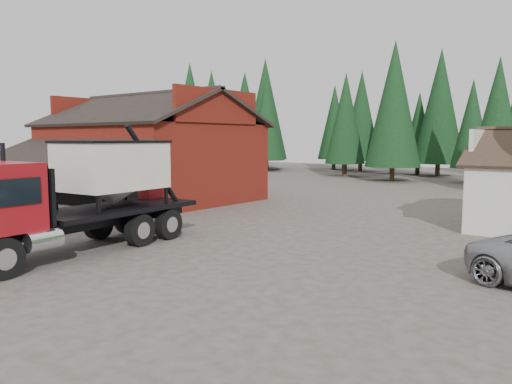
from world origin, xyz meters
The scene contains 7 objects.
ground centered at (0.00, 0.00, 0.00)m, with size 120.00×120.00×0.00m, color #494239.
red_barn centered at (-11.00, 9.90, 2.69)m, with size 12.80×13.63×7.18m.
conifer_backdrop centered at (0.00, 42.00, 0.00)m, with size 76.00×16.00×16.00m, color black, non-canonical shape.
near_pine_a centered at (-22.00, 28.00, 6.39)m, with size 4.40×4.40×11.40m.
near_pine_b centered at (6.00, 30.00, 5.89)m, with size 3.96×3.96×10.40m.
near_pine_d centered at (-4.00, 34.00, 7.39)m, with size 5.28×5.28×13.40m.
feed_truck centered at (-1.07, -2.10, 2.18)m, with size 3.67×10.50×4.65m.
Camera 1 is at (14.86, -12.17, 4.08)m, focal length 35.00 mm.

